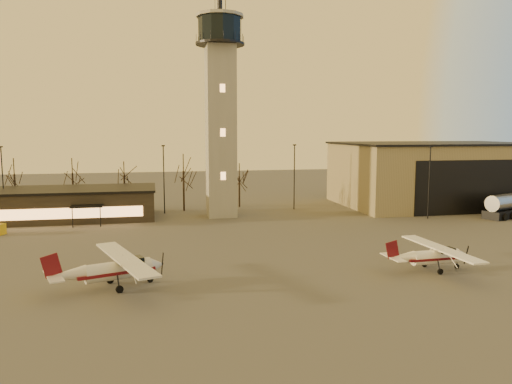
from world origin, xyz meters
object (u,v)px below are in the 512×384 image
(cessna_rear, at_px, (120,273))
(fuel_truck, at_px, (508,208))
(control_tower, at_px, (221,101))
(cessna_front, at_px, (437,259))
(terminal, at_px, (62,204))
(hangar, at_px, (434,174))

(cessna_rear, relative_size, fuel_truck, 1.29)
(cessna_rear, xyz_separation_m, fuel_truck, (52.24, 21.87, 0.18))
(control_tower, distance_m, cessna_front, 38.20)
(terminal, xyz_separation_m, fuel_truck, (61.96, -11.09, -0.82))
(cessna_rear, bearing_deg, terminal, 87.50)
(cessna_front, height_order, cessna_rear, cessna_rear)
(hangar, xyz_separation_m, fuel_truck, (3.96, -13.08, -3.82))
(cessna_rear, bearing_deg, fuel_truck, 3.79)
(cessna_rear, distance_m, fuel_truck, 56.63)
(cessna_front, bearing_deg, control_tower, 112.52)
(hangar, bearing_deg, cessna_rear, -144.09)
(terminal, height_order, cessna_rear, terminal)
(control_tower, relative_size, cessna_rear, 2.70)
(control_tower, distance_m, cessna_rear, 36.61)
(control_tower, bearing_deg, cessna_front, -65.01)
(terminal, relative_size, fuel_truck, 2.70)
(cessna_front, relative_size, fuel_truck, 1.14)
(cessna_rear, bearing_deg, hangar, 16.98)
(control_tower, xyz_separation_m, hangar, (36.00, 3.98, -11.17))
(hangar, distance_m, fuel_truck, 14.20)
(hangar, relative_size, terminal, 1.20)
(terminal, bearing_deg, cessna_front, -42.50)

